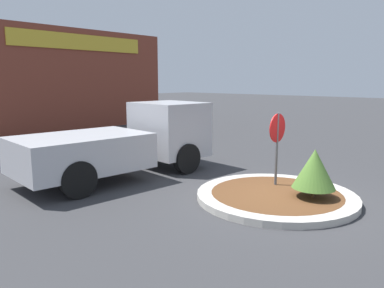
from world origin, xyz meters
TOP-DOWN VIEW (x-y plane):
  - ground_plane at (0.00, 0.00)m, footprint 120.00×120.00m
  - traffic_island at (0.00, 0.00)m, footprint 4.00×4.00m
  - stop_sign at (0.67, 0.41)m, footprint 0.77×0.07m
  - island_shrub at (0.30, -0.84)m, footprint 1.03×1.03m
  - utility_truck at (-1.06, 4.69)m, footprint 6.21×2.77m
  - storefront_building at (4.19, 18.80)m, footprint 12.31×6.07m

SIDE VIEW (x-z plane):
  - ground_plane at x=0.00m, z-range 0.00..0.00m
  - traffic_island at x=0.00m, z-range 0.00..0.17m
  - island_shrub at x=0.30m, z-range 0.28..1.47m
  - utility_truck at x=-1.06m, z-range -0.02..2.22m
  - stop_sign at x=0.67m, z-range 0.42..2.55m
  - storefront_building at x=4.19m, z-range 0.00..6.03m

